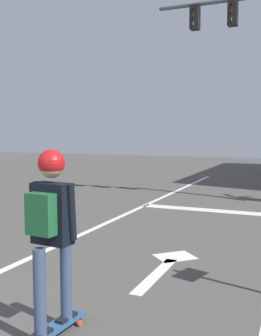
# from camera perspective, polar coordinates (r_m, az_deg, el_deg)

# --- Properties ---
(lane_line_center) EXTENTS (0.12, 20.00, 0.01)m
(lane_line_center) POSITION_cam_1_polar(r_m,az_deg,el_deg) (7.92, -4.81, -8.44)
(lane_line_center) COLOR silver
(lane_line_center) RESTS_ON ground
(stop_bar) EXTENTS (3.55, 0.40, 0.01)m
(stop_bar) POSITION_cam_1_polar(r_m,az_deg,el_deg) (9.74, 11.93, -5.99)
(stop_bar) COLOR silver
(stop_bar) RESTS_ON ground
(lane_arrow_stem) EXTENTS (0.16, 1.40, 0.01)m
(lane_arrow_stem) POSITION_cam_1_polar(r_m,az_deg,el_deg) (5.37, 3.63, -15.05)
(lane_arrow_stem) COLOR silver
(lane_arrow_stem) RESTS_ON ground
(lane_arrow_head) EXTENTS (0.71, 0.71, 0.01)m
(lane_arrow_head) POSITION_cam_1_polar(r_m,az_deg,el_deg) (6.13, 6.38, -12.48)
(lane_arrow_head) COLOR silver
(lane_arrow_head) RESTS_ON ground
(skateboard) EXTENTS (0.26, 0.79, 0.09)m
(skateboard) POSITION_cam_1_polar(r_m,az_deg,el_deg) (3.96, -10.86, -21.65)
(skateboard) COLOR #295480
(skateboard) RESTS_ON ground
(skater) EXTENTS (0.45, 0.61, 1.62)m
(skater) POSITION_cam_1_polar(r_m,az_deg,el_deg) (3.61, -11.31, -6.92)
(skater) COLOR #384969
(skater) RESTS_ON skateboard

